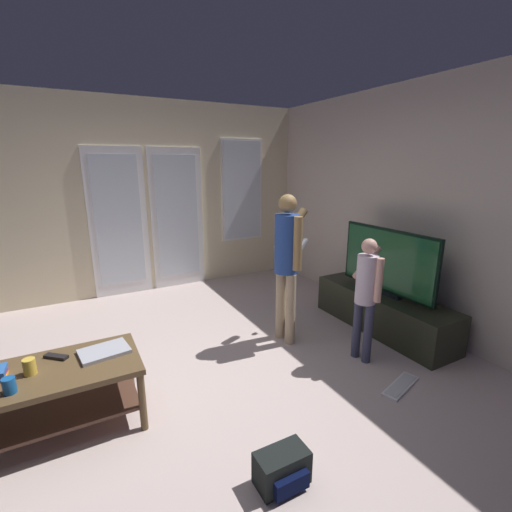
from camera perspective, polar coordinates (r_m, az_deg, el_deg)
The scene contains 14 objects.
ground_plane at distance 3.12m, azimuth -11.04°, elevation -21.05°, with size 5.39×5.40×0.02m, color #C3AEA8.
wall_back_with_doors at distance 5.19m, azimuth -19.77°, elevation 8.28°, with size 5.39×0.09×2.67m.
wall_right_plain at distance 4.17m, azimuth 25.61°, elevation 6.70°, with size 0.06×5.40×2.64m.
coffee_table at distance 2.88m, azimuth -29.15°, elevation -17.69°, with size 1.05×0.59×0.48m.
tv_stand at distance 4.21m, azimuth 19.71°, elevation -8.40°, with size 0.49×1.64×0.42m.
flat_screen_tv at distance 4.03m, azimuth 20.35°, elevation -0.86°, with size 0.08×1.21×0.72m.
person_adult at distance 3.53m, azimuth 5.06°, elevation 0.00°, with size 0.52×0.45×1.51m.
person_child at distance 3.36m, azimuth 17.33°, elevation -5.07°, with size 0.46×0.36×1.16m.
backpack at distance 2.38m, azimuth 4.29°, elevation -30.93°, with size 0.31×0.21×0.20m.
loose_keyboard at distance 3.35m, azimuth 22.23°, elevation -18.75°, with size 0.46×0.25×0.02m.
laptop_closed at distance 2.86m, azimuth -23.21°, elevation -13.90°, with size 0.33×0.24×0.03m, color #AAABB7.
cup_near_edge at distance 2.80m, azimuth -32.61°, elevation -14.75°, with size 0.08×0.08×0.11m, color gold.
cup_by_laptop at distance 2.67m, azimuth -34.89°, elevation -16.71°, with size 0.07×0.07×0.10m, color #16549A.
tv_remote_black at distance 2.94m, azimuth -29.45°, elevation -13.90°, with size 0.17×0.05×0.02m, color black.
Camera 1 is at (-0.68, -2.45, 1.80)m, focal length 24.89 mm.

